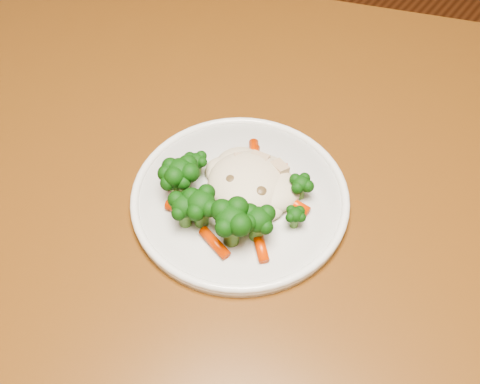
{
  "coord_description": "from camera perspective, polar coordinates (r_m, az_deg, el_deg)",
  "views": [
    {
      "loc": [
        0.22,
        -0.64,
        1.32
      ],
      "look_at": [
        -0.04,
        -0.29,
        0.77
      ],
      "focal_mm": 45.0,
      "sensor_mm": 36.0,
      "label": 1
    }
  ],
  "objects": [
    {
      "name": "dining_table",
      "position": [
        0.79,
        4.0,
        -5.77
      ],
      "size": [
        1.55,
        1.31,
        0.75
      ],
      "rotation": [
        0.0,
        0.0,
        0.38
      ],
      "color": "brown",
      "rests_on": "ground"
    },
    {
      "name": "meal",
      "position": [
        0.69,
        -1.19,
        -0.14
      ],
      "size": [
        0.18,
        0.17,
        0.05
      ],
      "color": "beige",
      "rests_on": "plate"
    },
    {
      "name": "plate",
      "position": [
        0.72,
        0.0,
        -0.69
      ],
      "size": [
        0.26,
        0.26,
        0.01
      ],
      "primitive_type": "cylinder",
      "color": "white",
      "rests_on": "dining_table"
    }
  ]
}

